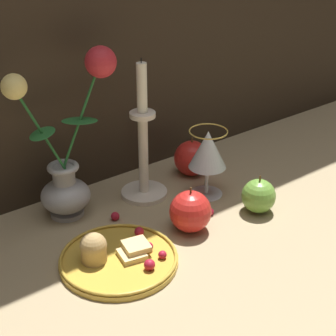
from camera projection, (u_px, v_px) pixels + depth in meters
name	position (u px, v px, depth m)	size (l,w,h in m)	color
ground_plane	(152.00, 226.00, 1.10)	(2.40, 2.40, 0.00)	#9E8966
vase	(68.00, 160.00, 1.09)	(0.23, 0.10, 0.33)	#A3A3A8
plate_with_pastries	(115.00, 257.00, 0.99)	(0.21, 0.21, 0.06)	gold
wine_glass	(208.00, 152.00, 1.17)	(0.08, 0.08, 0.15)	silver
candlestick	(143.00, 155.00, 1.17)	(0.10, 0.10, 0.30)	silver
apple_beside_vase	(259.00, 196.00, 1.14)	(0.07, 0.07, 0.08)	#669938
apple_near_glass	(190.00, 211.00, 1.08)	(0.08, 0.08, 0.09)	red
apple_at_table_edge	(192.00, 158.00, 1.28)	(0.08, 0.08, 0.09)	red
berry_near_plate	(115.00, 216.00, 1.12)	(0.02, 0.02, 0.02)	#AD192D
berry_front_center	(210.00, 212.00, 1.14)	(0.01, 0.01, 0.01)	#AD192D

